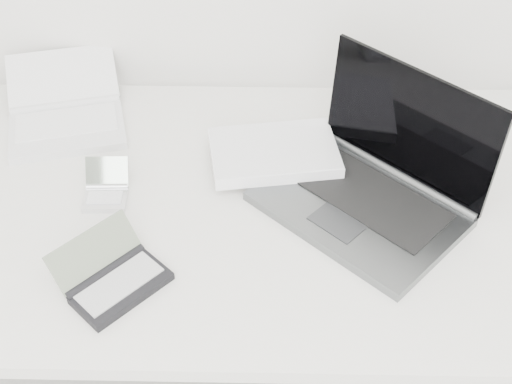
{
  "coord_description": "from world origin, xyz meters",
  "views": [
    {
      "loc": [
        -0.01,
        0.51,
        1.71
      ],
      "look_at": [
        -0.03,
        1.51,
        0.79
      ],
      "focal_mm": 50.0,
      "sensor_mm": 36.0,
      "label": 1
    }
  ],
  "objects_px": {
    "netbook_open_white": "(66,114)",
    "laptop_large": "(343,175)",
    "desk": "(271,217)",
    "palmtop_charcoal": "(114,279)"
  },
  "relations": [
    {
      "from": "palmtop_charcoal",
      "to": "netbook_open_white",
      "type": "bearing_deg",
      "value": 65.33
    },
    {
      "from": "netbook_open_white",
      "to": "laptop_large",
      "type": "bearing_deg",
      "value": -34.11
    },
    {
      "from": "laptop_large",
      "to": "netbook_open_white",
      "type": "bearing_deg",
      "value": -157.1
    },
    {
      "from": "desk",
      "to": "netbook_open_white",
      "type": "relative_size",
      "value": 4.31
    },
    {
      "from": "desk",
      "to": "laptop_large",
      "type": "relative_size",
      "value": 2.9
    },
    {
      "from": "laptop_large",
      "to": "netbook_open_white",
      "type": "distance_m",
      "value": 0.65
    },
    {
      "from": "netbook_open_white",
      "to": "desk",
      "type": "bearing_deg",
      "value": -42.88
    },
    {
      "from": "laptop_large",
      "to": "palmtop_charcoal",
      "type": "distance_m",
      "value": 0.49
    },
    {
      "from": "desk",
      "to": "palmtop_charcoal",
      "type": "xyz_separation_m",
      "value": [
        -0.28,
        -0.22,
        0.06
      ]
    },
    {
      "from": "laptop_large",
      "to": "netbook_open_white",
      "type": "xyz_separation_m",
      "value": [
        -0.61,
        0.22,
        -0.02
      ]
    }
  ]
}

